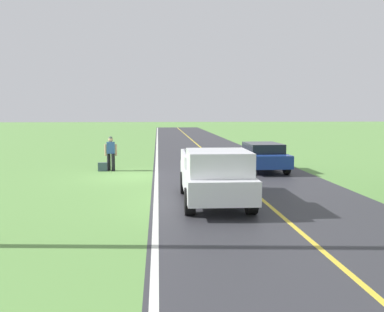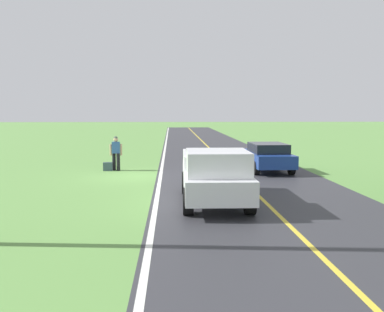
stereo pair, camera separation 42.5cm
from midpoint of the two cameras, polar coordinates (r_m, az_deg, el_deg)
ground_plane at (r=20.17m, az=-6.58°, el=-2.67°), size 200.00×200.00×0.00m
road_surface at (r=20.39m, az=6.63°, el=-2.57°), size 7.58×120.00×0.00m
lane_edge_line at (r=20.12m, az=-3.57°, el=-2.65°), size 0.16×117.60×0.00m
lane_centre_line at (r=20.39m, az=6.63°, el=-2.56°), size 0.14×117.60×0.00m
hitchhiker_walking at (r=22.20m, az=-9.44°, el=0.62°), size 0.62×0.51×1.75m
suitcase_carried at (r=22.22m, az=-10.50°, el=-1.37°), size 0.48×0.24×0.43m
pickup_truck_passing at (r=13.97m, az=3.92°, el=-2.47°), size 2.16×5.43×1.82m
sedan_near_oncoming at (r=22.11m, az=10.42°, el=-0.00°), size 2.01×4.44×1.41m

